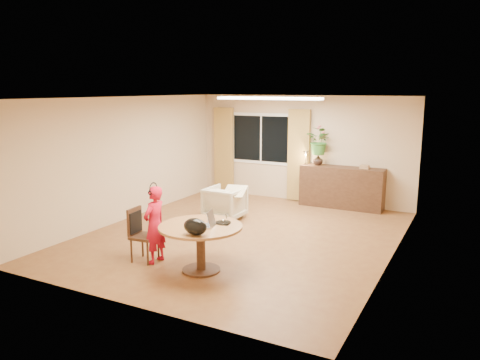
{
  "coord_description": "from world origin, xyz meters",
  "views": [
    {
      "loc": [
        3.9,
        -7.6,
        2.77
      ],
      "look_at": [
        0.07,
        -0.2,
        1.13
      ],
      "focal_mm": 35.0,
      "sensor_mm": 36.0,
      "label": 1
    }
  ],
  "objects_px": {
    "dining_table": "(201,235)",
    "dining_chair": "(144,235)",
    "armchair": "(225,203)",
    "sideboard": "(342,187)",
    "child": "(155,225)"
  },
  "relations": [
    {
      "from": "child",
      "to": "armchair",
      "type": "height_order",
      "value": "child"
    },
    {
      "from": "dining_chair",
      "to": "armchair",
      "type": "height_order",
      "value": "dining_chair"
    },
    {
      "from": "dining_table",
      "to": "dining_chair",
      "type": "relative_size",
      "value": 1.46
    },
    {
      "from": "child",
      "to": "armchair",
      "type": "relative_size",
      "value": 1.63
    },
    {
      "from": "dining_table",
      "to": "dining_chair",
      "type": "height_order",
      "value": "dining_chair"
    },
    {
      "from": "armchair",
      "to": "sideboard",
      "type": "relative_size",
      "value": 0.4
    },
    {
      "from": "armchair",
      "to": "dining_table",
      "type": "bearing_deg",
      "value": 112.82
    },
    {
      "from": "dining_table",
      "to": "dining_chair",
      "type": "xyz_separation_m",
      "value": [
        -1.04,
        -0.06,
        -0.13
      ]
    },
    {
      "from": "dining_table",
      "to": "armchair",
      "type": "bearing_deg",
      "value": 111.91
    },
    {
      "from": "dining_table",
      "to": "sideboard",
      "type": "distance_m",
      "value": 4.91
    },
    {
      "from": "dining_chair",
      "to": "sideboard",
      "type": "height_order",
      "value": "sideboard"
    },
    {
      "from": "dining_table",
      "to": "dining_chair",
      "type": "distance_m",
      "value": 1.05
    },
    {
      "from": "dining_chair",
      "to": "child",
      "type": "xyz_separation_m",
      "value": [
        0.18,
        0.04,
        0.19
      ]
    },
    {
      "from": "armchair",
      "to": "child",
      "type": "bearing_deg",
      "value": 95.98
    },
    {
      "from": "dining_table",
      "to": "child",
      "type": "bearing_deg",
      "value": -178.56
    }
  ]
}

